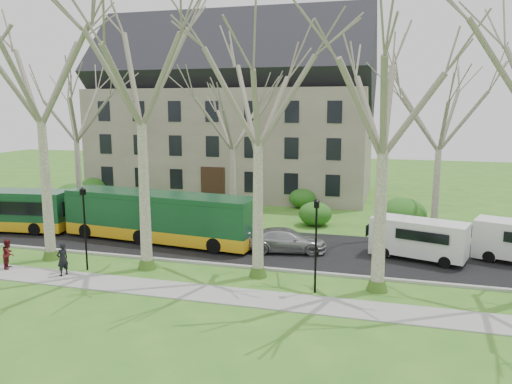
{
  "coord_description": "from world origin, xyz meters",
  "views": [
    {
      "loc": [
        9.2,
        -22.79,
        8.51
      ],
      "look_at": [
        2.08,
        3.0,
        3.86
      ],
      "focal_mm": 35.0,
      "sensor_mm": 36.0,
      "label": 1
    }
  ],
  "objects_px": {
    "van_a": "(418,240)",
    "pedestrian_b": "(9,254)",
    "pedestrian_a": "(63,259)",
    "sedan": "(286,240)",
    "bus_follow": "(159,216)"
  },
  "relations": [
    {
      "from": "van_a",
      "to": "pedestrian_a",
      "type": "xyz_separation_m",
      "value": [
        -17.34,
        -7.61,
        -0.26
      ]
    },
    {
      "from": "pedestrian_a",
      "to": "pedestrian_b",
      "type": "xyz_separation_m",
      "value": [
        -3.47,
        0.24,
        -0.07
      ]
    },
    {
      "from": "bus_follow",
      "to": "pedestrian_b",
      "type": "distance_m",
      "value": 8.79
    },
    {
      "from": "bus_follow",
      "to": "pedestrian_a",
      "type": "bearing_deg",
      "value": -97.46
    },
    {
      "from": "van_a",
      "to": "pedestrian_b",
      "type": "height_order",
      "value": "van_a"
    },
    {
      "from": "sedan",
      "to": "pedestrian_b",
      "type": "bearing_deg",
      "value": 107.2
    },
    {
      "from": "sedan",
      "to": "pedestrian_b",
      "type": "distance_m",
      "value": 15.09
    },
    {
      "from": "van_a",
      "to": "pedestrian_b",
      "type": "distance_m",
      "value": 22.08
    },
    {
      "from": "sedan",
      "to": "pedestrian_a",
      "type": "xyz_separation_m",
      "value": [
        -9.97,
        -7.1,
        0.17
      ]
    },
    {
      "from": "pedestrian_a",
      "to": "bus_follow",
      "type": "bearing_deg",
      "value": -174.25
    },
    {
      "from": "pedestrian_a",
      "to": "pedestrian_b",
      "type": "height_order",
      "value": "pedestrian_a"
    },
    {
      "from": "bus_follow",
      "to": "van_a",
      "type": "distance_m",
      "value": 15.56
    },
    {
      "from": "bus_follow",
      "to": "pedestrian_b",
      "type": "xyz_separation_m",
      "value": [
        -5.26,
        -7.0,
        -0.81
      ]
    },
    {
      "from": "sedan",
      "to": "van_a",
      "type": "relative_size",
      "value": 0.92
    },
    {
      "from": "pedestrian_b",
      "to": "van_a",
      "type": "bearing_deg",
      "value": -93.98
    }
  ]
}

